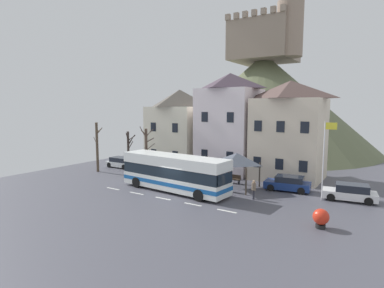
% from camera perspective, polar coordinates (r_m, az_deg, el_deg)
% --- Properties ---
extents(ground_plane, '(40.00, 60.00, 0.07)m').
position_cam_1_polar(ground_plane, '(27.83, -3.82, -9.38)').
color(ground_plane, '#4B4B55').
extents(townhouse_00, '(6.71, 6.84, 9.98)m').
position_cam_1_polar(townhouse_00, '(41.38, -2.25, 2.98)').
color(townhouse_00, '#ECE4C9').
rests_on(townhouse_00, ground_plane).
extents(townhouse_01, '(6.36, 6.31, 11.65)m').
position_cam_1_polar(townhouse_01, '(37.37, 6.88, 3.82)').
color(townhouse_01, white).
rests_on(townhouse_01, ground_plane).
extents(townhouse_02, '(6.92, 6.25, 10.48)m').
position_cam_1_polar(townhouse_02, '(34.90, 17.31, 2.40)').
color(townhouse_02, beige).
rests_on(townhouse_02, ground_plane).
extents(hilltop_castle, '(38.86, 38.86, 24.36)m').
position_cam_1_polar(hilltop_castle, '(57.78, 12.85, 7.72)').
color(hilltop_castle, '#606749').
rests_on(hilltop_castle, ground_plane).
extents(transit_bus, '(11.11, 3.49, 3.30)m').
position_cam_1_polar(transit_bus, '(28.79, -3.27, -5.34)').
color(transit_bus, white).
rests_on(transit_bus, ground_plane).
extents(bus_shelter, '(3.60, 3.60, 3.42)m').
position_cam_1_polar(bus_shelter, '(29.73, 8.21, -2.63)').
color(bus_shelter, '#473D33').
rests_on(bus_shelter, ground_plane).
extents(parked_car_00, '(3.99, 1.91, 1.31)m').
position_cam_1_polar(parked_car_00, '(41.14, -12.84, -3.31)').
color(parked_car_00, silver).
rests_on(parked_car_00, ground_plane).
extents(parked_car_01, '(4.24, 2.31, 1.37)m').
position_cam_1_polar(parked_car_01, '(30.43, 17.11, -6.90)').
color(parked_car_01, navy).
rests_on(parked_car_01, ground_plane).
extents(parked_car_02, '(4.54, 2.00, 1.24)m').
position_cam_1_polar(parked_car_02, '(37.44, -6.82, -4.22)').
color(parked_car_02, silver).
rests_on(parked_car_02, ground_plane).
extents(parked_car_03, '(4.33, 2.38, 1.39)m').
position_cam_1_polar(parked_car_03, '(29.19, 26.90, -7.90)').
color(parked_car_03, white).
rests_on(parked_car_03, ground_plane).
extents(pedestrian_00, '(0.35, 0.35, 1.63)m').
position_cam_1_polar(pedestrian_00, '(26.88, 11.21, -7.83)').
color(pedestrian_00, '#2D2D38').
rests_on(pedestrian_00, ground_plane).
extents(pedestrian_01, '(0.29, 0.33, 1.62)m').
position_cam_1_polar(pedestrian_01, '(29.07, 5.84, -6.84)').
color(pedestrian_01, black).
rests_on(pedestrian_01, ground_plane).
extents(public_bench, '(1.76, 0.48, 0.87)m').
position_cam_1_polar(public_bench, '(32.24, 7.32, -6.25)').
color(public_bench, '#473828').
rests_on(public_bench, ground_plane).
extents(flagpole, '(0.95, 0.10, 6.53)m').
position_cam_1_polar(flagpole, '(27.79, 23.08, -1.82)').
color(flagpole, silver).
rests_on(flagpole, ground_plane).
extents(harbour_buoy, '(1.02, 1.02, 1.27)m').
position_cam_1_polar(harbour_buoy, '(21.97, 22.47, -12.29)').
color(harbour_buoy, black).
rests_on(harbour_buoy, ground_plane).
extents(bare_tree_00, '(1.72, 2.29, 5.64)m').
position_cam_1_polar(bare_tree_00, '(33.82, -8.33, -1.52)').
color(bare_tree_00, '#47382D').
rests_on(bare_tree_00, ground_plane).
extents(bare_tree_01, '(1.12, 1.33, 4.86)m').
position_cam_1_polar(bare_tree_01, '(37.68, -11.52, -1.19)').
color(bare_tree_01, '#382D28').
rests_on(bare_tree_01, ground_plane).
extents(bare_tree_02, '(1.54, 0.97, 5.90)m').
position_cam_1_polar(bare_tree_02, '(38.89, -16.93, -0.45)').
color(bare_tree_02, brown).
rests_on(bare_tree_02, ground_plane).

